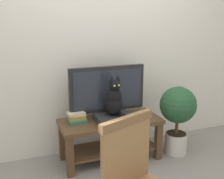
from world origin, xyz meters
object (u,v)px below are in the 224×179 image
object	(u,v)px
tv	(107,91)
book_stack	(77,118)
media_box	(113,118)
potted_plant	(178,112)
cat	(114,100)
tv_stand	(110,132)

from	to	relation	value
tv	book_stack	xyz separation A→B (m)	(-0.36, -0.04, -0.25)
media_box	potted_plant	world-z (taller)	potted_plant
media_box	book_stack	bearing A→B (deg)	164.58
cat	potted_plant	distance (m)	0.79
media_box	cat	distance (m)	0.21
book_stack	potted_plant	xyz separation A→B (m)	(1.14, -0.19, -0.02)
tv	book_stack	distance (m)	0.44
tv	cat	distance (m)	0.17
cat	book_stack	bearing A→B (deg)	162.77
media_box	potted_plant	size ratio (longest dim) A/B	0.48
tv	media_box	distance (m)	0.30
cat	book_stack	size ratio (longest dim) A/B	2.24
tv_stand	tv	size ratio (longest dim) A/B	1.30
book_stack	cat	bearing A→B (deg)	-17.23
cat	book_stack	distance (m)	0.44
tv_stand	book_stack	world-z (taller)	book_stack
tv_stand	tv	bearing A→B (deg)	89.98
media_box	cat	world-z (taller)	cat
media_box	tv_stand	bearing A→B (deg)	107.48
tv_stand	media_box	distance (m)	0.19
tv_stand	tv	xyz separation A→B (m)	(0.00, 0.09, 0.45)
tv	cat	bearing A→B (deg)	-83.74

